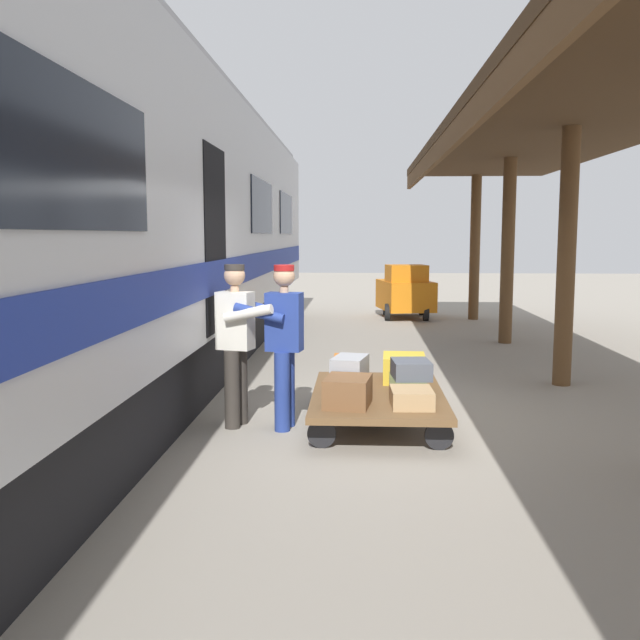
{
  "coord_description": "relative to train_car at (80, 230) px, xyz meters",
  "views": [
    {
      "loc": [
        0.24,
        7.64,
        2.0
      ],
      "look_at": [
        0.64,
        0.57,
        1.15
      ],
      "focal_mm": 39.67,
      "sensor_mm": 36.0,
      "label": 1
    }
  ],
  "objects": [
    {
      "name": "suitcase_red_plastic",
      "position": [
        -2.96,
        0.27,
        -1.64
      ],
      "size": [
        0.42,
        0.59,
        0.16
      ],
      "primitive_type": "cube",
      "rotation": [
        0.0,
        0.0,
        -0.04
      ],
      "color": "#AD231E",
      "rests_on": "luggage_cart"
    },
    {
      "name": "train_car",
      "position": [
        0.0,
        0.0,
        0.0
      ],
      "size": [
        3.02,
        21.17,
        4.0
      ],
      "color": "#B7BABF",
      "rests_on": "ground_plane"
    },
    {
      "name": "suitcase_olive_duffel",
      "position": [
        -3.58,
        0.27,
        -1.64
      ],
      "size": [
        0.41,
        0.65,
        0.16
      ],
      "primitive_type": "cube",
      "rotation": [
        0.0,
        0.0,
        -0.04
      ],
      "color": "brown",
      "rests_on": "luggage_cart"
    },
    {
      "name": "ground_plane",
      "position": [
        -3.3,
        -0.0,
        -2.06
      ],
      "size": [
        60.0,
        60.0,
        0.0
      ],
      "primitive_type": "plane",
      "color": "gray"
    },
    {
      "name": "porter_in_overalls",
      "position": [
        -2.27,
        0.48,
        -1.14
      ],
      "size": [
        0.71,
        0.5,
        1.7
      ],
      "color": "navy",
      "rests_on": "ground_plane"
    },
    {
      "name": "suitcase_yellow_case",
      "position": [
        -3.58,
        -0.34,
        -1.57
      ],
      "size": [
        0.5,
        0.6,
        0.3
      ],
      "primitive_type": "cube",
      "rotation": [
        0.0,
        0.0,
        -0.04
      ],
      "color": "gold",
      "rests_on": "luggage_cart"
    },
    {
      "name": "suitcase_orange_carryall",
      "position": [
        -2.96,
        -0.34,
        -1.58
      ],
      "size": [
        0.36,
        0.47,
        0.28
      ],
      "primitive_type": "cube",
      "rotation": [
        0.0,
        0.0,
        -0.0
      ],
      "color": "#CC6B23",
      "rests_on": "luggage_cart"
    },
    {
      "name": "suitcase_tan_vintage",
      "position": [
        -3.58,
        0.87,
        -1.63
      ],
      "size": [
        0.42,
        0.49,
        0.17
      ],
      "primitive_type": "cube",
      "rotation": [
        0.0,
        0.0,
        0.04
      ],
      "color": "tan",
      "rests_on": "luggage_cart"
    },
    {
      "name": "porter_by_door",
      "position": [
        -1.79,
        0.42,
        -1.14
      ],
      "size": [
        0.72,
        0.54,
        1.7
      ],
      "color": "#332D28",
      "rests_on": "ground_plane"
    },
    {
      "name": "suitcase_slate_roller",
      "position": [
        -3.61,
        0.29,
        -1.46
      ],
      "size": [
        0.42,
        0.51,
        0.19
      ],
      "primitive_type": "cube",
      "rotation": [
        0.0,
        0.0,
        0.08
      ],
      "color": "#4C515B",
      "rests_on": "suitcase_olive_duffel"
    },
    {
      "name": "luggage_cart",
      "position": [
        -3.27,
        0.27,
        -1.76
      ],
      "size": [
        1.38,
        2.2,
        0.34
      ],
      "color": "brown",
      "rests_on": "ground_plane"
    },
    {
      "name": "suitcase_brown_leather",
      "position": [
        -2.96,
        0.87,
        -1.57
      ],
      "size": [
        0.49,
        0.58,
        0.28
      ],
      "primitive_type": "cube",
      "rotation": [
        0.0,
        0.0,
        -0.14
      ],
      "color": "brown",
      "rests_on": "luggage_cart"
    },
    {
      "name": "platform_canopy",
      "position": [
        -5.72,
        0.0,
        1.23
      ],
      "size": [
        3.2,
        19.42,
        3.56
      ],
      "color": "brown",
      "rests_on": "ground_plane"
    },
    {
      "name": "baggage_tug",
      "position": [
        -4.18,
        -9.47,
        -1.43
      ],
      "size": [
        1.4,
        1.88,
        1.3
      ],
      "color": "orange",
      "rests_on": "ground_plane"
    },
    {
      "name": "suitcase_gray_aluminum",
      "position": [
        -2.97,
        0.3,
        -1.44
      ],
      "size": [
        0.42,
        0.55,
        0.23
      ],
      "primitive_type": "cube",
      "rotation": [
        0.0,
        0.0,
        -0.21
      ],
      "color": "#9EA0A5",
      "rests_on": "suitcase_red_plastic"
    }
  ]
}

